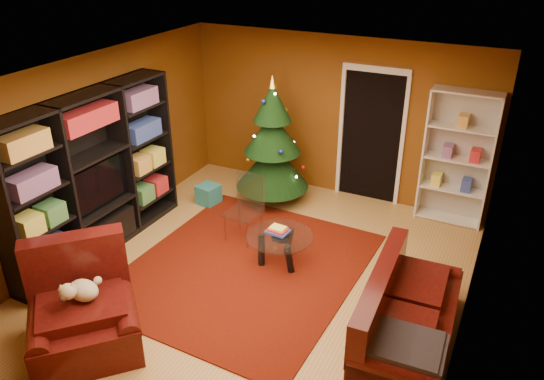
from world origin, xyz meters
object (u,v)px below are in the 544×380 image
at_px(armchair, 82,312).
at_px(sofa, 411,310).
at_px(media_unit, 94,175).
at_px(gift_box_red, 277,187).
at_px(rug, 245,268).
at_px(dog, 84,290).
at_px(acrylic_chair, 243,213).
at_px(christmas_tree, 272,142).
at_px(gift_box_teal, 208,194).
at_px(white_bookshelf, 457,159).
at_px(coffee_table, 280,249).

distance_m(armchair, sofa, 3.46).
distance_m(media_unit, gift_box_red, 3.11).
distance_m(rug, dog, 2.21).
bearing_deg(acrylic_chair, christmas_tree, 101.78).
relative_size(rug, sofa, 1.69).
bearing_deg(armchair, gift_box_red, 40.37).
xyz_separation_m(gift_box_teal, white_bookshelf, (3.59, 1.16, 0.85)).
bearing_deg(rug, media_unit, -169.48).
bearing_deg(media_unit, white_bookshelf, 35.57).
distance_m(media_unit, white_bookshelf, 5.13).
height_order(media_unit, gift_box_red, media_unit).
bearing_deg(acrylic_chair, white_bookshelf, 40.97).
bearing_deg(media_unit, sofa, 0.60).
relative_size(rug, acrylic_chair, 3.71).
xyz_separation_m(christmas_tree, sofa, (2.78, -2.34, -0.60)).
height_order(white_bookshelf, acrylic_chair, white_bookshelf).
distance_m(gift_box_red, sofa, 3.84).
bearing_deg(coffee_table, acrylic_chair, 155.63).
bearing_deg(sofa, white_bookshelf, -1.02).
bearing_deg(gift_box_teal, dog, -79.89).
relative_size(white_bookshelf, dog, 5.20).
height_order(dog, coffee_table, dog).
distance_m(rug, christmas_tree, 2.24).
xyz_separation_m(christmas_tree, gift_box_teal, (-0.88, -0.56, -0.86)).
relative_size(gift_box_teal, coffee_table, 0.36).
relative_size(rug, coffee_table, 3.72).
height_order(media_unit, dog, media_unit).
relative_size(media_unit, armchair, 2.43).
bearing_deg(gift_box_teal, rug, -43.74).
xyz_separation_m(christmas_tree, dog, (-0.29, -3.86, -0.33)).
distance_m(media_unit, acrylic_chair, 2.07).
relative_size(gift_box_teal, white_bookshelf, 0.15).
bearing_deg(white_bookshelf, rug, -129.94).
xyz_separation_m(rug, media_unit, (-2.05, -0.38, 1.09)).
bearing_deg(armchair, christmas_tree, 39.68).
height_order(armchair, dog, armchair).
bearing_deg(rug, acrylic_chair, 120.44).
distance_m(dog, sofa, 3.44).
bearing_deg(media_unit, gift_box_red, 60.96).
bearing_deg(christmas_tree, gift_box_red, 97.32).
xyz_separation_m(gift_box_teal, dog, (0.59, -3.29, 0.53)).
relative_size(sofa, acrylic_chair, 2.20).
height_order(sofa, acrylic_chair, acrylic_chair).
bearing_deg(dog, gift_box_teal, 54.02).
height_order(rug, acrylic_chair, acrylic_chair).
bearing_deg(christmas_tree, gift_box_teal, -147.30).
xyz_separation_m(sofa, coffee_table, (-1.87, 0.70, -0.19)).
xyz_separation_m(white_bookshelf, sofa, (0.07, -2.94, -0.59)).
height_order(christmas_tree, white_bookshelf, christmas_tree).
xyz_separation_m(christmas_tree, gift_box_red, (-0.03, 0.25, -0.89)).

